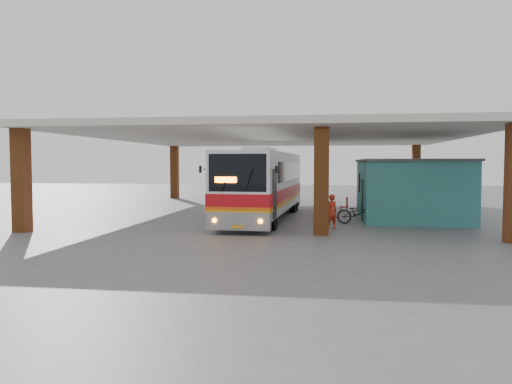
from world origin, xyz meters
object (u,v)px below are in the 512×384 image
object	(u,v)px
coach_bus	(263,184)
motorcycle	(358,213)
pedestrian	(331,212)
red_chair	(345,204)

from	to	relation	value
coach_bus	motorcycle	distance (m)	5.20
pedestrian	red_chair	bearing A→B (deg)	-121.83
motorcycle	coach_bus	bearing A→B (deg)	82.69
pedestrian	red_chair	xyz separation A→B (m)	(0.90, 8.76, -0.38)
coach_bus	red_chair	size ratio (longest dim) A/B	15.26
motorcycle	pedestrian	xyz separation A→B (m)	(-1.29, -1.84, 0.23)
coach_bus	pedestrian	bearing A→B (deg)	-42.65
red_chair	coach_bus	bearing A→B (deg)	-137.18
motorcycle	pedestrian	bearing A→B (deg)	156.40
motorcycle	red_chair	size ratio (longest dim) A/B	2.44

